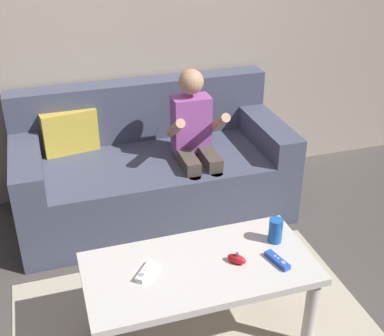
# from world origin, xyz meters

# --- Properties ---
(wall_back) EXTENTS (4.66, 0.05, 2.50)m
(wall_back) POSITION_xyz_m (0.00, 1.90, 1.25)
(wall_back) COLOR #B2A38E
(wall_back) RESTS_ON ground
(couch) EXTENTS (1.71, 0.80, 0.82)m
(couch) POSITION_xyz_m (0.08, 1.50, 0.30)
(couch) COLOR #474C60
(couch) RESTS_ON ground
(person_seated_on_couch) EXTENTS (0.33, 0.40, 0.99)m
(person_seated_on_couch) POSITION_xyz_m (0.33, 1.32, 0.56)
(person_seated_on_couch) COLOR #4C4238
(person_seated_on_couch) RESTS_ON ground
(coffee_table) EXTENTS (1.04, 0.51, 0.44)m
(coffee_table) POSITION_xyz_m (0.03, 0.33, 0.37)
(coffee_table) COLOR beige
(coffee_table) RESTS_ON ground
(area_rug) EXTENTS (1.74, 1.29, 0.01)m
(area_rug) POSITION_xyz_m (0.03, 0.33, 0.00)
(area_rug) COLOR #BCB299
(area_rug) RESTS_ON ground
(game_remote_white_near_edge) EXTENTS (0.12, 0.13, 0.03)m
(game_remote_white_near_edge) POSITION_xyz_m (-0.21, 0.35, 0.45)
(game_remote_white_near_edge) COLOR white
(game_remote_white_near_edge) RESTS_ON coffee_table
(nunchuk_red) EXTENTS (0.09, 0.10, 0.05)m
(nunchuk_red) POSITION_xyz_m (0.20, 0.30, 0.46)
(nunchuk_red) COLOR red
(nunchuk_red) RESTS_ON coffee_table
(game_remote_blue_far_corner) EXTENTS (0.07, 0.14, 0.03)m
(game_remote_blue_far_corner) POSITION_xyz_m (0.37, 0.25, 0.45)
(game_remote_blue_far_corner) COLOR blue
(game_remote_blue_far_corner) RESTS_ON coffee_table
(soda_can) EXTENTS (0.07, 0.07, 0.12)m
(soda_can) POSITION_xyz_m (0.43, 0.40, 0.50)
(soda_can) COLOR #1959B2
(soda_can) RESTS_ON coffee_table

